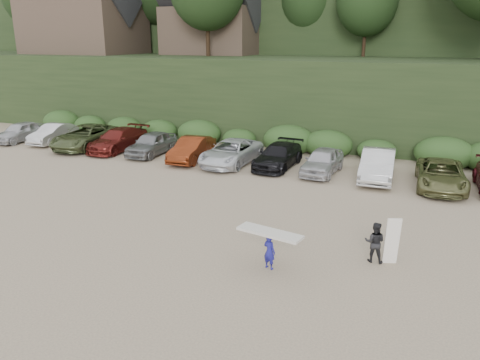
% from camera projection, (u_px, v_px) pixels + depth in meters
% --- Properties ---
extents(ground, '(120.00, 120.00, 0.00)m').
position_uv_depth(ground, '(227.00, 233.00, 18.74)').
color(ground, tan).
rests_on(ground, ground).
extents(parked_cars, '(39.16, 5.97, 1.63)m').
position_uv_depth(parked_cars, '(246.00, 153.00, 28.49)').
color(parked_cars, '#B9BABE').
rests_on(parked_cars, ground).
extents(child_surfer, '(2.34, 1.04, 1.36)m').
position_uv_depth(child_surfer, '(270.00, 243.00, 15.64)').
color(child_surfer, navy).
rests_on(child_surfer, ground).
extents(adult_surfer, '(1.19, 0.57, 1.72)m').
position_uv_depth(adult_surfer, '(376.00, 242.00, 16.17)').
color(adult_surfer, black).
rests_on(adult_surfer, ground).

